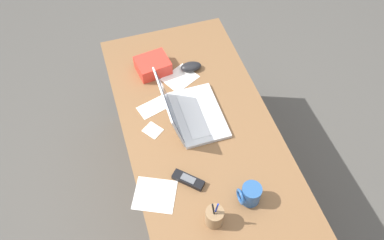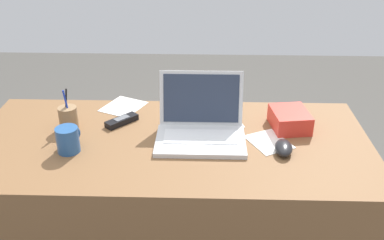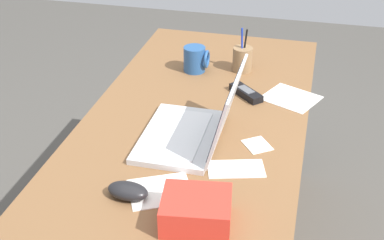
% 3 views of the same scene
% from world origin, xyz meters
% --- Properties ---
extents(ground_plane, '(6.00, 6.00, 0.00)m').
position_xyz_m(ground_plane, '(0.00, 0.00, 0.00)').
color(ground_plane, '#4C4944').
extents(desk, '(1.53, 0.71, 0.70)m').
position_xyz_m(desk, '(0.00, 0.00, 0.35)').
color(desk, brown).
rests_on(desk, ground).
extents(laptop, '(0.34, 0.28, 0.23)m').
position_xyz_m(laptop, '(0.11, 0.03, 0.75)').
color(laptop, silver).
rests_on(laptop, desk).
extents(computer_mouse, '(0.07, 0.12, 0.04)m').
position_xyz_m(computer_mouse, '(0.42, -0.07, 0.72)').
color(computer_mouse, black).
rests_on(computer_mouse, desk).
extents(coffee_mug_white, '(0.08, 0.09, 0.10)m').
position_xyz_m(coffee_mug_white, '(-0.36, -0.08, 0.75)').
color(coffee_mug_white, '#26518C').
rests_on(coffee_mug_white, desk).
extents(cordless_phone, '(0.13, 0.13, 0.03)m').
position_xyz_m(cordless_phone, '(-0.21, 0.13, 0.71)').
color(cordless_phone, black).
rests_on(cordless_phone, desk).
extents(pen_holder, '(0.07, 0.07, 0.17)m').
position_xyz_m(pen_holder, '(-0.41, 0.09, 0.75)').
color(pen_holder, olive).
rests_on(pen_holder, desk).
extents(snack_bag, '(0.16, 0.18, 0.07)m').
position_xyz_m(snack_bag, '(0.47, 0.12, 0.74)').
color(snack_bag, red).
rests_on(snack_bag, desk).
extents(paper_note_near_laptop, '(0.19, 0.20, 0.00)m').
position_xyz_m(paper_note_near_laptop, '(0.37, 0.00, 0.70)').
color(paper_note_near_laptop, white).
rests_on(paper_note_near_laptop, desk).
extents(paper_note_left, '(0.13, 0.17, 0.00)m').
position_xyz_m(paper_note_left, '(0.23, 0.18, 0.70)').
color(paper_note_left, white).
rests_on(paper_note_left, desk).
extents(paper_note_right, '(0.11, 0.10, 0.00)m').
position_xyz_m(paper_note_right, '(0.10, 0.22, 0.70)').
color(paper_note_right, white).
rests_on(paper_note_right, desk).
extents(paper_note_front, '(0.21, 0.22, 0.00)m').
position_xyz_m(paper_note_front, '(-0.23, 0.29, 0.70)').
color(paper_note_front, white).
rests_on(paper_note_front, desk).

